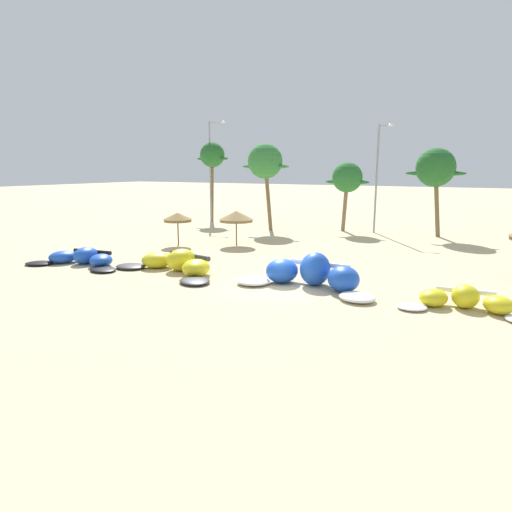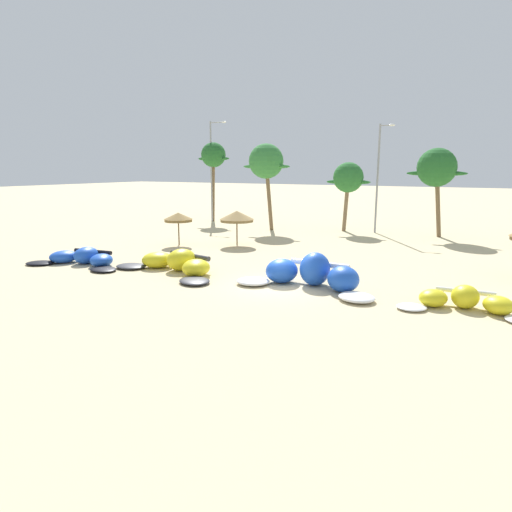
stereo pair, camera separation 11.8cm
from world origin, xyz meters
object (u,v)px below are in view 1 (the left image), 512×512
Objects in this scene: beach_umbrella_near_van at (178,217)px; lamppost_west_center at (378,174)px; palm_left_of_gap at (347,178)px; lamppost_west at (211,167)px; kite_left at (176,263)px; palm_left at (265,162)px; kite_center at (465,301)px; palm_center_left at (436,168)px; kite_far_left at (82,258)px; kite_left_of_center at (312,274)px; beach_umbrella_middle at (236,216)px; palm_leftmost at (212,157)px.

beach_umbrella_near_van is 0.26× the size of lamppost_west_center.
lamppost_west is at bearing 179.06° from palm_left_of_gap.
kite_left is 22.75m from lamppost_west_center.
kite_left is at bearing -78.59° from palm_left.
palm_left_of_gap is (-11.69, 20.82, 4.56)m from kite_center.
lamppost_west is (-11.85, 21.31, 5.50)m from kite_left.
palm_center_left is 22.93m from lamppost_west.
kite_far_left is 1.07× the size of palm_left_of_gap.
kite_left_of_center is at bearing -56.38° from palm_left.
palm_left_of_gap reaches higher than beach_umbrella_near_van.
kite_far_left is 0.64× the size of lamppost_west.
palm_center_left is at bearing 2.78° from palm_left_of_gap.
beach_umbrella_middle is at bearing 28.13° from beach_umbrella_near_van.
palm_leftmost reaches higher than kite_center.
lamppost_west reaches higher than palm_center_left.
kite_left is at bearing -117.34° from palm_center_left.
kite_far_left is at bearing -76.30° from palm_leftmost.
palm_center_left is (14.79, 3.06, -0.57)m from palm_left.
kite_center is at bearing -79.05° from palm_center_left.
palm_leftmost is 0.89× the size of lamppost_west_center.
kite_left_of_center is at bearing -46.07° from lamppost_west.
lamppost_west_center reaches higher than beach_umbrella_middle.
beach_umbrella_middle is 0.35× the size of palm_center_left.
kite_left_of_center is 0.79× the size of lamppost_west_center.
palm_left is 1.08× the size of palm_center_left.
kite_left is 0.94× the size of palm_left.
palm_left is 0.84× the size of lamppost_west_center.
kite_far_left is 11.84m from beach_umbrella_middle.
kite_left is 2.86× the size of beach_umbrella_middle.
palm_center_left is at bearing 52.48° from kite_far_left.
kite_left is 0.88× the size of palm_leftmost.
palm_leftmost is 1.34× the size of palm_left_of_gap.
kite_left_of_center is at bearing -46.43° from palm_leftmost.
palm_center_left reaches higher than beach_umbrella_near_van.
palm_leftmost is (-11.94, 21.67, 6.63)m from kite_left.
palm_left_of_gap is at bearing 102.72° from kite_left_of_center.
beach_umbrella_middle is 10.11m from palm_left.
palm_leftmost is at bearing 118.85° from kite_left.
kite_far_left is 0.71× the size of lamppost_west_center.
kite_left_of_center is 3.03× the size of beach_umbrella_near_van.
lamppost_west_center is (-4.86, -0.10, -0.50)m from palm_center_left.
beach_umbrella_middle is 0.42× the size of palm_left_of_gap.
lamppost_west_center reaches higher than kite_left_of_center.
kite_left is 25.62m from palm_leftmost.
kite_left is 1.35× the size of kite_center.
kite_left_of_center reaches higher than kite_left.
kite_center is at bearing 0.92° from kite_left.
kite_center is 0.52× the size of lamppost_west.
kite_left is at bearing -179.08° from kite_center.
palm_left_of_gap is 7.65m from palm_center_left.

